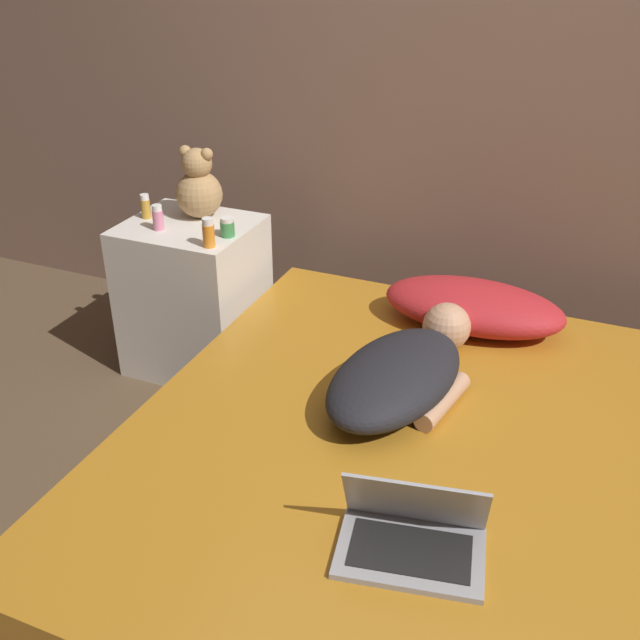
{
  "coord_description": "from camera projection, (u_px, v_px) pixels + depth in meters",
  "views": [
    {
      "loc": [
        0.39,
        -1.64,
        1.69
      ],
      "look_at": [
        -0.4,
        0.23,
        0.58
      ],
      "focal_mm": 42.0,
      "sensor_mm": 36.0,
      "label": 1
    }
  ],
  "objects": [
    {
      "name": "teddy_bear",
      "position": [
        199.0,
        187.0,
        2.9
      ],
      "size": [
        0.18,
        0.18,
        0.28
      ],
      "color": "tan",
      "rests_on": "nightstand"
    },
    {
      "name": "bottle_orange",
      "position": [
        208.0,
        233.0,
        2.67
      ],
      "size": [
        0.04,
        0.04,
        0.11
      ],
      "color": "orange",
      "rests_on": "nightstand"
    },
    {
      "name": "ground_plane",
      "position": [
        410.0,
        544.0,
        2.27
      ],
      "size": [
        12.0,
        12.0,
        0.0
      ],
      "primitive_type": "plane",
      "color": "brown"
    },
    {
      "name": "laptop",
      "position": [
        412.0,
        534.0,
        1.7
      ],
      "size": [
        0.37,
        0.27,
        0.21
      ],
      "rotation": [
        0.0,
        0.0,
        0.18
      ],
      "color": "#9E9EA3",
      "rests_on": "bed"
    },
    {
      "name": "bed",
      "position": [
        414.0,
        495.0,
        2.18
      ],
      "size": [
        1.64,
        1.85,
        0.4
      ],
      "color": "brown",
      "rests_on": "ground_plane"
    },
    {
      "name": "wall_back",
      "position": [
        532.0,
        37.0,
        2.62
      ],
      "size": [
        8.0,
        0.06,
        2.6
      ],
      "color": "#846656",
      "rests_on": "ground_plane"
    },
    {
      "name": "bottle_amber",
      "position": [
        145.0,
        207.0,
        2.92
      ],
      "size": [
        0.04,
        0.04,
        0.1
      ],
      "color": "gold",
      "rests_on": "nightstand"
    },
    {
      "name": "pillow",
      "position": [
        473.0,
        306.0,
        2.61
      ],
      "size": [
        0.63,
        0.33,
        0.16
      ],
      "color": "red",
      "rests_on": "bed"
    },
    {
      "name": "bottle_pink",
      "position": [
        158.0,
        218.0,
        2.81
      ],
      "size": [
        0.04,
        0.04,
        0.1
      ],
      "color": "pink",
      "rests_on": "nightstand"
    },
    {
      "name": "person_lying",
      "position": [
        403.0,
        371.0,
        2.25
      ],
      "size": [
        0.42,
        0.75,
        0.16
      ],
      "rotation": [
        0.0,
        0.0,
        -0.18
      ],
      "color": "black",
      "rests_on": "bed"
    },
    {
      "name": "nightstand",
      "position": [
        195.0,
        296.0,
        3.04
      ],
      "size": [
        0.5,
        0.44,
        0.63
      ],
      "color": "silver",
      "rests_on": "ground_plane"
    },
    {
      "name": "bottle_green",
      "position": [
        227.0,
        227.0,
        2.76
      ],
      "size": [
        0.05,
        0.05,
        0.07
      ],
      "color": "#3D8E4C",
      "rests_on": "nightstand"
    }
  ]
}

